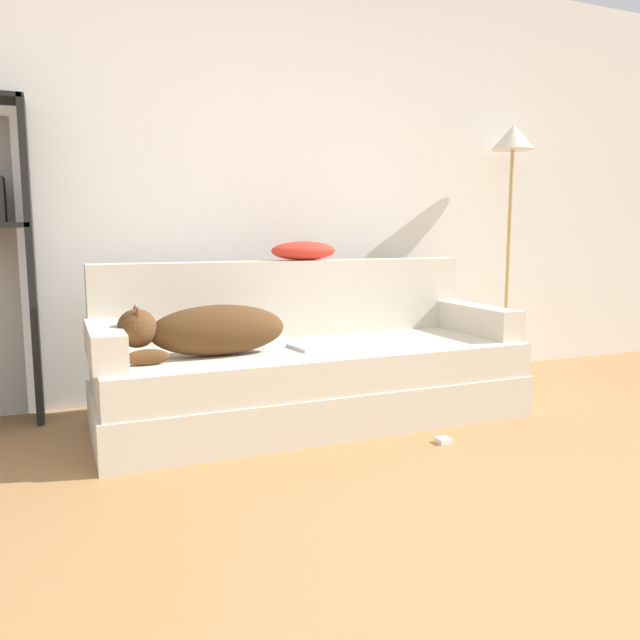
% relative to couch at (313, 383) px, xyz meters
% --- Properties ---
extents(ground_plane, '(20.00, 20.00, 0.00)m').
position_rel_couch_xyz_m(ground_plane, '(-0.02, -1.88, -0.20)').
color(ground_plane, '#9E7042').
extents(wall_back, '(7.99, 0.06, 2.70)m').
position_rel_couch_xyz_m(wall_back, '(-0.02, 0.74, 1.15)').
color(wall_back, silver).
rests_on(wall_back, ground_plane).
extents(couch, '(2.27, 0.87, 0.40)m').
position_rel_couch_xyz_m(couch, '(0.00, 0.00, 0.00)').
color(couch, beige).
rests_on(couch, ground_plane).
extents(couch_backrest, '(2.23, 0.15, 0.44)m').
position_rel_couch_xyz_m(couch_backrest, '(-0.00, 0.37, 0.43)').
color(couch_backrest, beige).
rests_on(couch_backrest, couch).
extents(couch_arm_left, '(0.15, 0.68, 0.17)m').
position_rel_couch_xyz_m(couch_arm_left, '(-1.06, -0.01, 0.29)').
color(couch_arm_left, beige).
rests_on(couch_arm_left, couch).
extents(couch_arm_right, '(0.15, 0.68, 0.17)m').
position_rel_couch_xyz_m(couch_arm_right, '(1.06, -0.01, 0.29)').
color(couch_arm_right, beige).
rests_on(couch_arm_right, couch).
extents(dog, '(0.81, 0.24, 0.27)m').
position_rel_couch_xyz_m(dog, '(-0.59, -0.07, 0.34)').
color(dog, '#513319').
rests_on(dog, couch).
extents(laptop, '(0.36, 0.25, 0.02)m').
position_rel_couch_xyz_m(laptop, '(0.03, -0.07, 0.21)').
color(laptop, silver).
rests_on(laptop, couch).
extents(throw_pillow, '(0.40, 0.18, 0.11)m').
position_rel_couch_xyz_m(throw_pillow, '(0.10, 0.37, 0.70)').
color(throw_pillow, red).
rests_on(throw_pillow, couch_backrest).
extents(floor_lamp, '(0.29, 0.29, 1.73)m').
position_rel_couch_xyz_m(floor_lamp, '(1.68, 0.48, 1.25)').
color(floor_lamp, tan).
rests_on(floor_lamp, ground_plane).
extents(power_adapter, '(0.06, 0.06, 0.03)m').
position_rel_couch_xyz_m(power_adapter, '(0.42, -0.62, -0.19)').
color(power_adapter, white).
rests_on(power_adapter, ground_plane).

